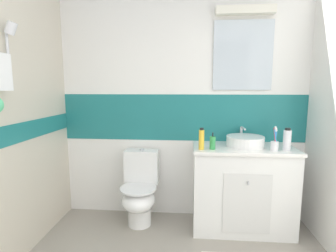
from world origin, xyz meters
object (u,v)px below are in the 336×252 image
object	(u,v)px
sink_basin	(245,141)
toothbrush_cup	(275,145)
toilet	(140,190)
soap_dispenser	(213,143)
mouthwash_bottle	(287,140)
shampoo_bottle_tall	(201,139)

from	to	relation	value
sink_basin	toothbrush_cup	xyz separation A→B (m)	(0.23, -0.16, 0.00)
sink_basin	toothbrush_cup	world-z (taller)	toothbrush_cup
toilet	soap_dispenser	xyz separation A→B (m)	(0.73, -0.14, 0.55)
sink_basin	soap_dispenser	world-z (taller)	sink_basin
mouthwash_bottle	toilet	bearing A→B (deg)	174.69
toothbrush_cup	soap_dispenser	size ratio (longest dim) A/B	1.40
mouthwash_bottle	shampoo_bottle_tall	size ratio (longest dim) A/B	1.03
toilet	toothbrush_cup	xyz separation A→B (m)	(1.29, -0.15, 0.55)
sink_basin	mouthwash_bottle	distance (m)	0.37
soap_dispenser	shampoo_bottle_tall	world-z (taller)	shampoo_bottle_tall
toothbrush_cup	soap_dispenser	world-z (taller)	toothbrush_cup
toilet	mouthwash_bottle	distance (m)	1.53
soap_dispenser	mouthwash_bottle	distance (m)	0.68
sink_basin	toilet	world-z (taller)	sink_basin
toilet	mouthwash_bottle	size ratio (longest dim) A/B	3.70
soap_dispenser	shampoo_bottle_tall	size ratio (longest dim) A/B	0.80
toilet	soap_dispenser	distance (m)	0.93
sink_basin	shampoo_bottle_tall	xyz separation A→B (m)	(-0.43, -0.16, 0.04)
sink_basin	soap_dispenser	size ratio (longest dim) A/B	2.50
soap_dispenser	shampoo_bottle_tall	xyz separation A→B (m)	(-0.10, -0.01, 0.03)
toothbrush_cup	shampoo_bottle_tall	world-z (taller)	toothbrush_cup
mouthwash_bottle	shampoo_bottle_tall	bearing A→B (deg)	-178.14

